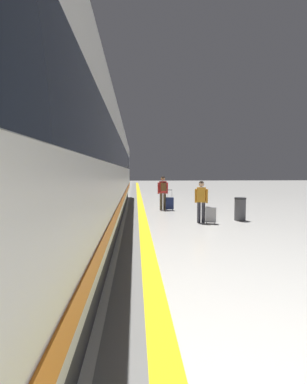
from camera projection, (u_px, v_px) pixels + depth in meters
The scene contains 8 objects.
safety_line_strip at pixel (145, 233), 9.20m from camera, with size 0.36×80.00×0.01m, color yellow.
tactile_edge_band at pixel (133, 234), 9.18m from camera, with size 0.69×80.00×0.01m, color slate.
high_speed_train at pixel (35, 142), 5.49m from camera, with size 2.94×34.52×4.97m.
passenger_near at pixel (201, 199), 11.04m from camera, with size 0.47×0.29×1.59m.
suitcase_near at pixel (211, 215), 10.90m from camera, with size 0.43×0.35×0.63m.
passenger_mid at pixel (163, 190), 14.73m from camera, with size 0.53×0.35×1.71m.
suitcase_mid at pixel (170, 203), 14.60m from camera, with size 0.38×0.24×1.04m.
waste_bin at pixel (240, 209), 11.62m from camera, with size 0.46×0.46×0.91m.
Camera 1 is at (-1.18, 0.92, 1.97)m, focal length 27.39 mm.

